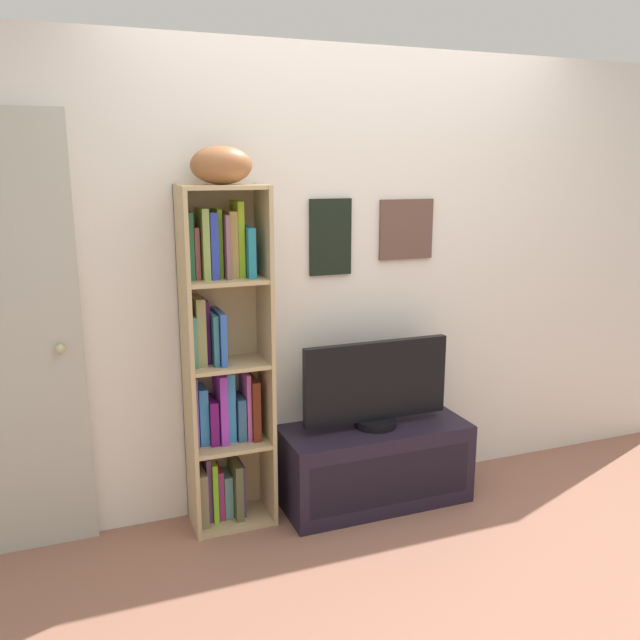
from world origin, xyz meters
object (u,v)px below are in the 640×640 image
(bookshelf, at_px, (222,366))
(tv_stand, at_px, (375,464))
(football, at_px, (221,165))
(television, at_px, (376,385))

(bookshelf, distance_m, tv_stand, 1.00)
(tv_stand, bearing_deg, football, 174.36)
(tv_stand, xyz_separation_m, television, (-0.00, 0.00, 0.44))
(bookshelf, xyz_separation_m, tv_stand, (0.78, -0.11, -0.60))
(tv_stand, bearing_deg, bookshelf, 172.12)
(bookshelf, relative_size, television, 2.12)
(bookshelf, bearing_deg, television, -7.81)
(bookshelf, relative_size, football, 5.96)
(football, height_order, television, football)
(tv_stand, height_order, television, television)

